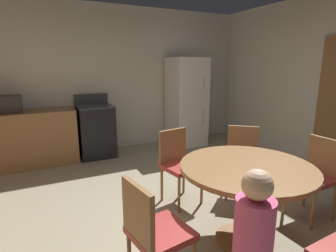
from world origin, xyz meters
The scene contains 11 objects.
ground_plane centered at (0.00, 0.00, 0.00)m, with size 14.00×14.00×0.00m, color gray.
wall_back centered at (0.00, 3.04, 1.35)m, with size 5.89×0.12×2.70m, color beige.
kitchen_counter centered at (-1.65, 2.64, 0.45)m, with size 1.98×0.60×0.90m, color olive.
oven_range centered at (-0.32, 2.65, 0.47)m, with size 0.60×0.60×1.10m.
refrigerator centered at (1.52, 2.59, 0.88)m, with size 0.68×0.68×1.76m.
microwave centered at (-1.66, 2.64, 1.03)m, with size 0.44×0.32×0.26m, color #2D2B28.
dining_table centered at (0.40, -0.44, 0.60)m, with size 1.18×1.18×0.76m.
chair_northeast centered at (1.02, 0.32, 0.50)m, with size 0.56×0.56×0.87m.
chair_west centered at (-0.58, -0.59, 0.50)m, with size 0.46×0.46×0.87m.
chair_north centered at (0.23, 0.53, 0.50)m, with size 0.46×0.46×0.87m.
chair_east centered at (1.38, -0.42, 0.50)m, with size 0.41×0.41×0.87m.
Camera 1 is at (-1.21, -2.14, 1.63)m, focal length 28.81 mm.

